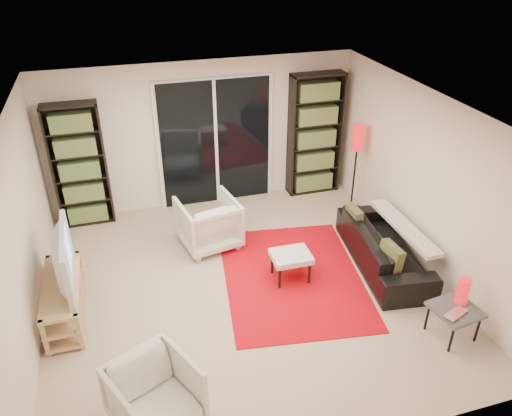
# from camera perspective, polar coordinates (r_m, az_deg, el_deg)

# --- Properties ---
(floor) EXTENTS (5.00, 5.00, 0.00)m
(floor) POSITION_cam_1_polar(r_m,az_deg,el_deg) (6.68, -1.34, -9.00)
(floor) COLOR beige
(floor) RESTS_ON ground
(wall_back) EXTENTS (5.00, 0.02, 2.40)m
(wall_back) POSITION_cam_1_polar(r_m,az_deg,el_deg) (8.21, -6.10, 8.31)
(wall_back) COLOR white
(wall_back) RESTS_ON ground
(wall_front) EXTENTS (5.00, 0.02, 2.40)m
(wall_front) POSITION_cam_1_polar(r_m,az_deg,el_deg) (4.14, 8.05, -16.81)
(wall_front) COLOR white
(wall_front) RESTS_ON ground
(wall_left) EXTENTS (0.02, 5.00, 2.40)m
(wall_left) POSITION_cam_1_polar(r_m,az_deg,el_deg) (5.97, -25.35, -3.43)
(wall_left) COLOR white
(wall_left) RESTS_ON ground
(wall_right) EXTENTS (0.02, 5.00, 2.40)m
(wall_right) POSITION_cam_1_polar(r_m,az_deg,el_deg) (7.00, 18.72, 2.85)
(wall_right) COLOR white
(wall_right) RESTS_ON ground
(ceiling) EXTENTS (5.00, 5.00, 0.02)m
(ceiling) POSITION_cam_1_polar(r_m,az_deg,el_deg) (5.51, -1.64, 10.85)
(ceiling) COLOR white
(ceiling) RESTS_ON wall_back
(sliding_door) EXTENTS (1.92, 0.08, 2.16)m
(sliding_door) POSITION_cam_1_polar(r_m,az_deg,el_deg) (8.27, -4.63, 7.41)
(sliding_door) COLOR white
(sliding_door) RESTS_ON ground
(bookshelf_left) EXTENTS (0.80, 0.30, 1.95)m
(bookshelf_left) POSITION_cam_1_polar(r_m,az_deg,el_deg) (8.06, -19.53, 4.53)
(bookshelf_left) COLOR black
(bookshelf_left) RESTS_ON ground
(bookshelf_right) EXTENTS (0.90, 0.30, 2.10)m
(bookshelf_right) POSITION_cam_1_polar(r_m,az_deg,el_deg) (8.64, 6.76, 8.29)
(bookshelf_right) COLOR black
(bookshelf_right) RESTS_ON ground
(tv_stand) EXTENTS (0.42, 1.31, 0.50)m
(tv_stand) POSITION_cam_1_polar(r_m,az_deg,el_deg) (6.51, -21.08, -9.67)
(tv_stand) COLOR #E1B081
(tv_stand) RESTS_ON floor
(tv) EXTENTS (0.20, 1.16, 0.67)m
(tv) POSITION_cam_1_polar(r_m,az_deg,el_deg) (6.18, -21.84, -5.55)
(tv) COLOR black
(tv) RESTS_ON tv_stand
(rug) EXTENTS (2.13, 2.68, 0.01)m
(rug) POSITION_cam_1_polar(r_m,az_deg,el_deg) (6.86, 4.16, -7.82)
(rug) COLOR red
(rug) RESTS_ON floor
(sofa) EXTENTS (1.00, 2.03, 0.57)m
(sofa) POSITION_cam_1_polar(r_m,az_deg,el_deg) (7.16, 14.41, -4.31)
(sofa) COLOR black
(sofa) RESTS_ON floor
(armchair_back) EXTENTS (0.94, 0.96, 0.75)m
(armchair_back) POSITION_cam_1_polar(r_m,az_deg,el_deg) (7.33, -5.46, -1.66)
(armchair_back) COLOR silver
(armchair_back) RESTS_ON floor
(armchair_front) EXTENTS (0.98, 0.99, 0.68)m
(armchair_front) POSITION_cam_1_polar(r_m,az_deg,el_deg) (5.07, -11.50, -20.30)
(armchair_front) COLOR silver
(armchair_front) RESTS_ON floor
(ottoman) EXTENTS (0.52, 0.43, 0.40)m
(ottoman) POSITION_cam_1_polar(r_m,az_deg,el_deg) (6.64, 4.02, -5.66)
(ottoman) COLOR silver
(ottoman) RESTS_ON floor
(side_table) EXTENTS (0.55, 0.55, 0.40)m
(side_table) POSITION_cam_1_polar(r_m,az_deg,el_deg) (6.21, 21.79, -10.91)
(side_table) COLOR #4B4C51
(side_table) RESTS_ON floor
(laptop) EXTENTS (0.36, 0.29, 0.02)m
(laptop) POSITION_cam_1_polar(r_m,az_deg,el_deg) (6.07, 22.22, -11.35)
(laptop) COLOR silver
(laptop) RESTS_ON side_table
(table_lamp) EXTENTS (0.14, 0.14, 0.32)m
(table_lamp) POSITION_cam_1_polar(r_m,az_deg,el_deg) (6.19, 22.58, -8.73)
(table_lamp) COLOR red
(table_lamp) RESTS_ON side_table
(floor_lamp) EXTENTS (0.22, 0.22, 1.48)m
(floor_lamp) POSITION_cam_1_polar(r_m,az_deg,el_deg) (8.06, 11.51, 6.99)
(floor_lamp) COLOR black
(floor_lamp) RESTS_ON floor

